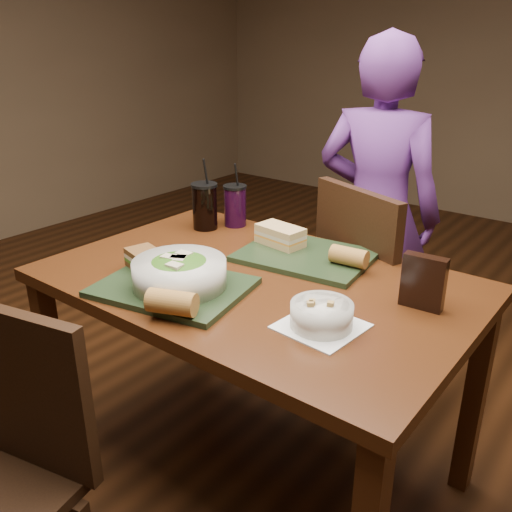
# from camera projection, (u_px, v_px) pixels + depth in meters

# --- Properties ---
(ground) EXTENTS (6.00, 6.00, 0.00)m
(ground) POSITION_uv_depth(u_px,v_px,m) (256.00, 467.00, 1.94)
(ground) COLOR #381C0B
(ground) RESTS_ON ground
(dining_table) EXTENTS (1.30, 0.85, 0.75)m
(dining_table) POSITION_uv_depth(u_px,v_px,m) (256.00, 303.00, 1.70)
(dining_table) COLOR #43200D
(dining_table) RESTS_ON ground
(chair_near) EXTENTS (0.44, 0.44, 0.85)m
(chair_near) POSITION_uv_depth(u_px,v_px,m) (7.00, 464.00, 1.32)
(chair_near) COLOR black
(chair_near) RESTS_ON ground
(chair_far) EXTENTS (0.54, 0.55, 0.95)m
(chair_far) POSITION_uv_depth(u_px,v_px,m) (364.00, 292.00, 2.07)
(chair_far) COLOR black
(chair_far) RESTS_ON ground
(diner) EXTENTS (0.59, 0.43, 1.47)m
(diner) POSITION_uv_depth(u_px,v_px,m) (377.00, 214.00, 2.31)
(diner) COLOR #5D2B77
(diner) RESTS_ON ground
(tray_near) EXTENTS (0.48, 0.40, 0.02)m
(tray_near) POSITION_uv_depth(u_px,v_px,m) (173.00, 287.00, 1.58)
(tray_near) COLOR black
(tray_near) RESTS_ON dining_table
(tray_far) EXTENTS (0.46, 0.37, 0.02)m
(tray_far) POSITION_uv_depth(u_px,v_px,m) (305.00, 256.00, 1.80)
(tray_far) COLOR black
(tray_far) RESTS_ON dining_table
(salad_bowl) EXTENTS (0.27, 0.27, 0.09)m
(salad_bowl) POSITION_uv_depth(u_px,v_px,m) (179.00, 272.00, 1.55)
(salad_bowl) COLOR silver
(salad_bowl) RESTS_ON tray_near
(soup_bowl) EXTENTS (0.21, 0.21, 0.08)m
(soup_bowl) POSITION_uv_depth(u_px,v_px,m) (322.00, 314.00, 1.36)
(soup_bowl) COLOR white
(soup_bowl) RESTS_ON dining_table
(sandwich_near) EXTENTS (0.14, 0.11, 0.06)m
(sandwich_near) POSITION_uv_depth(u_px,v_px,m) (145.00, 259.00, 1.67)
(sandwich_near) COLOR #593819
(sandwich_near) RESTS_ON tray_near
(sandwich_far) EXTENTS (0.17, 0.11, 0.07)m
(sandwich_far) POSITION_uv_depth(u_px,v_px,m) (280.00, 235.00, 1.87)
(sandwich_far) COLOR tan
(sandwich_far) RESTS_ON tray_far
(baguette_near) EXTENTS (0.14, 0.11, 0.06)m
(baguette_near) POSITION_uv_depth(u_px,v_px,m) (172.00, 302.00, 1.39)
(baguette_near) COLOR #AD7533
(baguette_near) RESTS_ON tray_near
(baguette_far) EXTENTS (0.12, 0.07, 0.06)m
(baguette_far) POSITION_uv_depth(u_px,v_px,m) (349.00, 256.00, 1.70)
(baguette_far) COLOR #AD7533
(baguette_far) RESTS_ON tray_far
(cup_cola) EXTENTS (0.10, 0.10, 0.27)m
(cup_cola) POSITION_uv_depth(u_px,v_px,m) (205.00, 206.00, 2.06)
(cup_cola) COLOR black
(cup_cola) RESTS_ON dining_table
(cup_berry) EXTENTS (0.09, 0.09, 0.25)m
(cup_berry) POSITION_uv_depth(u_px,v_px,m) (235.00, 205.00, 2.10)
(cup_berry) COLOR black
(cup_berry) RESTS_ON dining_table
(chip_bag) EXTENTS (0.12, 0.04, 0.15)m
(chip_bag) POSITION_uv_depth(u_px,v_px,m) (423.00, 282.00, 1.45)
(chip_bag) COLOR black
(chip_bag) RESTS_ON dining_table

